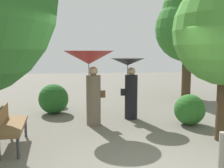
{
  "coord_description": "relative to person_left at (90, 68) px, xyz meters",
  "views": [
    {
      "loc": [
        -0.93,
        -3.71,
        2.03
      ],
      "look_at": [
        0.0,
        3.79,
        1.06
      ],
      "focal_mm": 41.65,
      "sensor_mm": 36.0,
      "label": 1
    }
  ],
  "objects": [
    {
      "name": "person_left",
      "position": [
        0.0,
        0.0,
        0.0
      ],
      "size": [
        1.35,
        1.35,
        2.03
      ],
      "rotation": [
        0.0,
        0.0,
        1.66
      ],
      "color": "#6B5B4C",
      "rests_on": "ground"
    },
    {
      "name": "person_right",
      "position": [
        1.17,
        0.49,
        -0.35
      ],
      "size": [
        1.0,
        1.0,
        1.81
      ],
      "rotation": [
        0.0,
        0.0,
        1.66
      ],
      "color": "black",
      "rests_on": "ground"
    },
    {
      "name": "park_bench",
      "position": [
        -1.76,
        -1.49,
        -1.05
      ],
      "size": [
        0.63,
        1.54,
        0.83
      ],
      "rotation": [
        0.0,
        0.0,
        1.67
      ],
      "color": "#38383D",
      "rests_on": "ground"
    },
    {
      "name": "tree_near_right",
      "position": [
        4.34,
        3.81,
        1.64
      ],
      "size": [
        2.8,
        2.8,
        4.86
      ],
      "color": "#42301E",
      "rests_on": "ground"
    },
    {
      "name": "bush_path_left",
      "position": [
        -1.14,
        1.45,
        -1.08
      ],
      "size": [
        0.96,
        0.96,
        0.96
      ],
      "primitive_type": "sphere",
      "color": "#235B23",
      "rests_on": "ground"
    },
    {
      "name": "bush_path_right",
      "position": [
        2.7,
        -0.33,
        -1.14
      ],
      "size": [
        0.84,
        0.84,
        0.84
      ],
      "primitive_type": "sphere",
      "color": "#2D6B28",
      "rests_on": "ground"
    },
    {
      "name": "bush_behind_bench",
      "position": [
        -1.11,
        2.43,
        -1.27
      ],
      "size": [
        0.59,
        0.59,
        0.59
      ],
      "primitive_type": "sphere",
      "color": "#428C3D",
      "rests_on": "ground"
    },
    {
      "name": "path_marker_post",
      "position": [
        2.1,
        -3.04,
        -1.23
      ],
      "size": [
        0.12,
        0.12,
        0.67
      ],
      "primitive_type": "cylinder",
      "color": "gray",
      "rests_on": "ground"
    }
  ]
}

